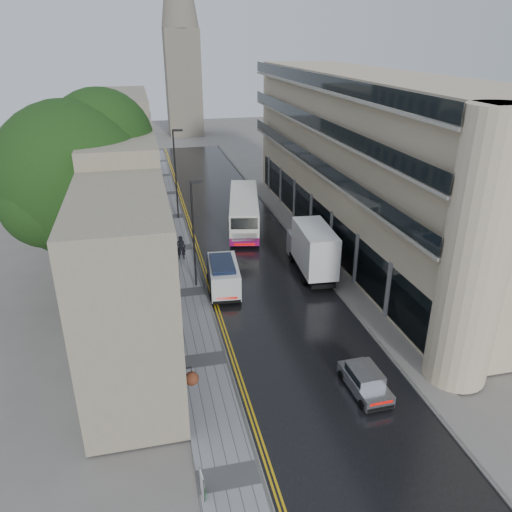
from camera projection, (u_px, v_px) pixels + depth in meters
name	position (u px, v px, depth m)	size (l,w,h in m)	color
ground	(389.00, 503.00, 19.49)	(200.00, 200.00, 0.00)	slate
road	(244.00, 243.00, 43.97)	(9.00, 85.00, 0.02)	black
left_sidewalk	(177.00, 248.00, 42.73)	(2.70, 85.00, 0.12)	gray
right_sidewalk	(302.00, 237.00, 45.08)	(1.80, 85.00, 0.12)	slate
old_shop_row	(127.00, 176.00, 41.81)	(4.50, 56.00, 12.00)	gray
modern_block	(367.00, 162.00, 41.96)	(8.00, 40.00, 14.00)	beige
church_spire	(180.00, 15.00, 84.53)	(6.40, 6.40, 40.00)	#706858
tree_near	(76.00, 203.00, 31.89)	(10.56, 10.56, 13.89)	black
tree_far	(95.00, 166.00, 43.81)	(9.24, 9.24, 12.46)	black
cream_bus	(231.00, 223.00, 44.27)	(2.55, 11.20, 3.05)	white
white_lorry	(304.00, 259.00, 35.98)	(2.24, 7.47, 3.92)	white
silver_hatchback	(363.00, 398.00, 24.14)	(1.53, 3.49, 1.31)	silver
white_van	(212.00, 288.00, 33.76)	(2.00, 4.67, 2.11)	silver
navy_van	(212.00, 286.00, 33.80)	(1.87, 4.68, 2.39)	black
pedestrian	(181.00, 247.00, 40.17)	(0.73, 0.48, 2.01)	black
lamp_post_near	(194.00, 236.00, 34.74)	(0.87, 0.19, 7.73)	black
lamp_post_far	(176.00, 175.00, 47.99)	(0.97, 0.22, 8.65)	black
estate_sign	(202.00, 485.00, 19.49)	(0.08, 0.64, 1.07)	silver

